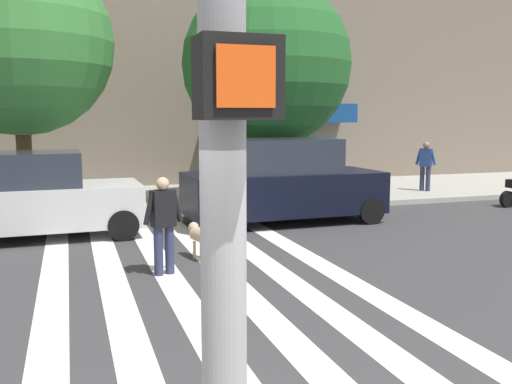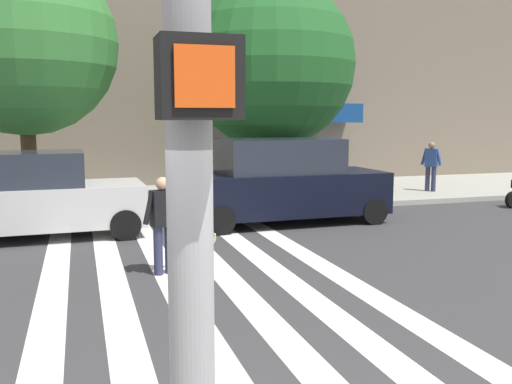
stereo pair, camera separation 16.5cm
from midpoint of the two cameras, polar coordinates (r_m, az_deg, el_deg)
ground_plane at (r=9.09m, az=-9.61°, el=-9.26°), size 160.00×160.00×0.00m
sidewalk_far at (r=17.70m, az=-14.03°, el=-0.88°), size 80.00×6.00×0.15m
crosswalk_stripes at (r=9.18m, az=-5.98°, el=-8.98°), size 4.95×11.13×0.01m
parked_car_behind_first at (r=13.13m, az=-22.66°, el=-0.48°), size 4.82×2.10×1.87m
parked_car_third_in_line at (r=13.96m, az=2.27°, el=0.98°), size 4.88×2.13×2.09m
street_tree_nearest at (r=15.53m, az=-23.14°, el=13.73°), size 4.62×4.62×6.61m
street_tree_middle at (r=16.34m, az=0.76°, el=12.75°), size 4.77×4.77×6.33m
pedestrian_dog_walker at (r=9.47m, az=-9.82°, el=-2.80°), size 0.70×0.33×1.64m
dog_on_leash at (r=10.49m, az=-6.01°, el=-4.40°), size 0.41×0.95×0.65m
pedestrian_bystander at (r=19.65m, az=16.51°, el=2.80°), size 0.52×0.60×1.64m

